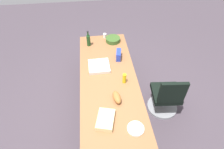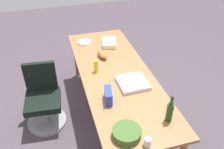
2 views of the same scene
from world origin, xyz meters
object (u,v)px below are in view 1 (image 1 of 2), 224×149
Objects in this scene: chip_bag_blue at (119,55)px; wine_bottle at (88,40)px; paper_cup at (105,36)px; bread_loaf at (117,97)px; conference_table at (109,81)px; office_chair at (166,98)px; salad_bowl at (113,40)px; sheet_cake at (106,120)px; mustard_bottle at (124,78)px; paper_plate_stack at (136,129)px; pizza_box at (99,66)px.

chip_bag_blue is 0.71m from wine_bottle.
bread_loaf reaches higher than paper_cup.
conference_table is 1.08m from office_chair.
sheet_cake is (1.85, -0.33, -0.01)m from salad_bowl.
wine_bottle is at bearing -154.13° from mustard_bottle.
bread_loaf is 1.09× the size of paper_plate_stack.
office_chair is 10.08× the size of paper_cup.
salad_bowl is (0.16, 0.15, -0.00)m from paper_cup.
pizza_box is at bearing -179.49° from sheet_cake.
mustard_bottle is (-0.07, -0.76, 0.52)m from office_chair.
pizza_box is at bearing 12.74° from wine_bottle.
paper_cup reaches higher than salad_bowl.
office_chair reaches higher than conference_table.
bread_loaf reaches higher than paper_plate_stack.
office_chair is at bearing 34.15° from paper_cup.
pizza_box is 0.43m from chip_bag_blue.
mustard_bottle is 1.17m from salad_bowl.
bread_loaf is at bearing 0.72° from paper_cup.
bread_loaf is 0.97m from chip_bag_blue.
chip_bag_blue is at bearing -131.89° from office_chair.
conference_table is at bearing 16.49° from wine_bottle.
paper_plate_stack is 0.76× the size of salad_bowl.
mustard_bottle is at bearing 151.82° from sheet_cake.
pizza_box is at bearing -112.69° from office_chair.
sheet_cake is at bearing 5.28° from wine_bottle.
paper_cup reaches higher than sheet_cake.
bread_loaf is 0.83× the size of salad_bowl.
conference_table is at bearing 171.16° from sheet_cake.
conference_table is 0.33m from pizza_box.
salad_bowl is (-0.08, 0.49, -0.08)m from wine_bottle.
office_chair reaches higher than pizza_box.
conference_table is 0.31m from mustard_bottle.
wine_bottle is (-1.43, -0.36, 0.07)m from bread_loaf.
sheet_cake is at bearing -61.38° from office_chair.
sheet_cake is at bearing -8.84° from conference_table.
wine_bottle reaches higher than bread_loaf.
office_chair is 2.87× the size of wine_bottle.
chip_bag_blue is at bearing -179.83° from mustard_bottle.
paper_plate_stack is at bearing 1.25° from salad_bowl.
office_chair is 5.22× the size of mustard_bottle.
salad_bowl is at bearing -147.21° from office_chair.
wine_bottle is at bearing -163.51° from conference_table.
paper_plate_stack is at bearing 15.53° from pizza_box.
office_chair reaches higher than salad_bowl.
conference_table is 11.81× the size of chip_bag_blue.
wine_bottle reaches higher than conference_table.
sheet_cake reaches higher than paper_plate_stack.
salad_bowl is 1.88m from sheet_cake.
sheet_cake is (1.77, 0.16, -0.09)m from wine_bottle.
salad_bowl is (-1.17, -0.04, -0.05)m from mustard_bottle.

